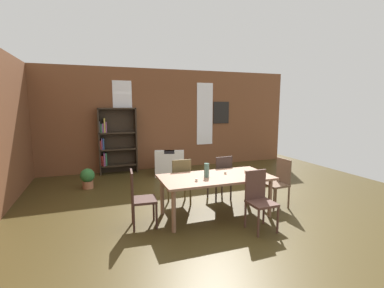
# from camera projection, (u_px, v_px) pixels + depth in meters

# --- Properties ---
(ground_plane) EXTENTS (9.73, 9.73, 0.00)m
(ground_plane) POSITION_uv_depth(u_px,v_px,m) (213.00, 208.00, 5.31)
(ground_plane) COLOR #403316
(back_wall_brick) EXTENTS (8.48, 0.12, 3.08)m
(back_wall_brick) POSITION_uv_depth(u_px,v_px,m) (165.00, 119.00, 8.57)
(back_wall_brick) COLOR brown
(back_wall_brick) RESTS_ON ground
(window_pane_0) EXTENTS (0.55, 0.02, 2.00)m
(window_pane_0) POSITION_uv_depth(u_px,v_px,m) (123.00, 115.00, 8.05)
(window_pane_0) COLOR white
(window_pane_1) EXTENTS (0.55, 0.02, 2.00)m
(window_pane_1) POSITION_uv_depth(u_px,v_px,m) (205.00, 114.00, 8.92)
(window_pane_1) COLOR white
(dining_table) EXTENTS (1.99, 0.97, 0.74)m
(dining_table) POSITION_uv_depth(u_px,v_px,m) (216.00, 180.00, 4.87)
(dining_table) COLOR #866049
(dining_table) RESTS_ON ground
(vase_on_table) EXTENTS (0.09, 0.09, 0.25)m
(vase_on_table) POSITION_uv_depth(u_px,v_px,m) (207.00, 170.00, 4.78)
(vase_on_table) COLOR #4C7266
(vase_on_table) RESTS_ON dining_table
(tealight_candle_0) EXTENTS (0.04, 0.04, 0.05)m
(tealight_candle_0) POSITION_uv_depth(u_px,v_px,m) (245.00, 171.00, 5.11)
(tealight_candle_0) COLOR silver
(tealight_candle_0) RESTS_ON dining_table
(tealight_candle_1) EXTENTS (0.04, 0.04, 0.05)m
(tealight_candle_1) POSITION_uv_depth(u_px,v_px,m) (196.00, 180.00, 4.53)
(tealight_candle_1) COLOR silver
(tealight_candle_1) RESTS_ON dining_table
(tealight_candle_2) EXTENTS (0.04, 0.04, 0.04)m
(tealight_candle_2) POSITION_uv_depth(u_px,v_px,m) (225.00, 173.00, 5.01)
(tealight_candle_2) COLOR silver
(tealight_candle_2) RESTS_ON dining_table
(dining_chair_head_right) EXTENTS (0.43, 0.43, 0.95)m
(dining_chair_head_right) POSITION_uv_depth(u_px,v_px,m) (279.00, 181.00, 5.35)
(dining_chair_head_right) COLOR brown
(dining_chair_head_right) RESTS_ON ground
(dining_chair_head_left) EXTENTS (0.43, 0.43, 0.95)m
(dining_chair_head_left) POSITION_uv_depth(u_px,v_px,m) (139.00, 197.00, 4.44)
(dining_chair_head_left) COLOR #3E2620
(dining_chair_head_left) RESTS_ON ground
(dining_chair_far_right) EXTENTS (0.44, 0.44, 0.95)m
(dining_chair_far_right) POSITION_uv_depth(u_px,v_px,m) (221.00, 176.00, 5.71)
(dining_chair_far_right) COLOR #342722
(dining_chair_far_right) RESTS_ON ground
(dining_chair_far_left) EXTENTS (0.40, 0.40, 0.95)m
(dining_chair_far_left) POSITION_uv_depth(u_px,v_px,m) (180.00, 180.00, 5.41)
(dining_chair_far_left) COLOR brown
(dining_chair_far_left) RESTS_ON ground
(dining_chair_near_right) EXTENTS (0.41, 0.41, 0.95)m
(dining_chair_near_right) POSITION_uv_depth(u_px,v_px,m) (259.00, 198.00, 4.38)
(dining_chair_near_right) COLOR #50322A
(dining_chair_near_right) RESTS_ON ground
(bookshelf_tall) EXTENTS (1.08, 0.30, 1.91)m
(bookshelf_tall) POSITION_uv_depth(u_px,v_px,m) (115.00, 140.00, 7.90)
(bookshelf_tall) COLOR #2D2319
(bookshelf_tall) RESTS_ON ground
(armchair_white) EXTENTS (1.00, 1.00, 0.75)m
(armchair_white) POSITION_uv_depth(u_px,v_px,m) (170.00, 165.00, 7.82)
(armchair_white) COLOR silver
(armchair_white) RESTS_ON ground
(potted_plant_by_shelf) EXTENTS (0.34, 0.34, 0.48)m
(potted_plant_by_shelf) POSITION_uv_depth(u_px,v_px,m) (88.00, 178.00, 6.53)
(potted_plant_by_shelf) COLOR #9E6042
(potted_plant_by_shelf) RESTS_ON ground
(framed_picture) EXTENTS (0.56, 0.03, 0.72)m
(framed_picture) POSITION_uv_depth(u_px,v_px,m) (221.00, 113.00, 9.10)
(framed_picture) COLOR black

